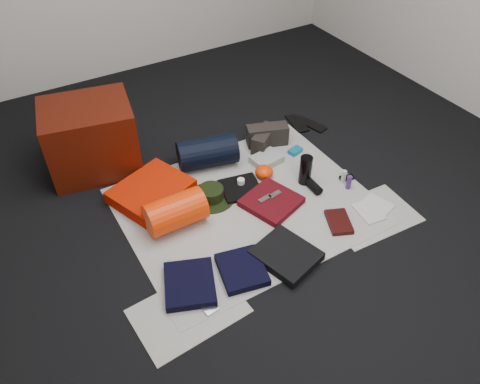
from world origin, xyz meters
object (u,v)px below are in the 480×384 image
compact_camera (306,168)px  paperback_book (339,222)px  navy_duffel (208,152)px  stuff_sack (175,212)px  water_bottle (305,170)px  sleeping_pad (151,191)px  red_cabinet (91,138)px

compact_camera → paperback_book: 0.56m
navy_duffel → stuff_sack: bearing=-122.1°
stuff_sack → compact_camera: stuff_sack is taller
navy_duffel → paperback_book: (0.44, -0.97, -0.10)m
stuff_sack → paperback_book: (0.90, -0.52, -0.09)m
water_bottle → compact_camera: 0.16m
compact_camera → paperback_book: (-0.14, -0.54, -0.00)m
sleeping_pad → compact_camera: 1.12m
compact_camera → water_bottle: bearing=-143.9°
sleeping_pad → navy_duffel: bearing=13.1°
red_cabinet → navy_duffel: (0.71, -0.41, -0.13)m
sleeping_pad → water_bottle: bearing=-22.5°
sleeping_pad → navy_duffel: (0.49, 0.11, 0.07)m
sleeping_pad → red_cabinet: bearing=112.1°
sleeping_pad → compact_camera: sleeping_pad is taller
stuff_sack → paperback_book: size_ratio=1.75×
compact_camera → paperback_book: size_ratio=0.42×
navy_duffel → paperback_book: navy_duffel is taller
stuff_sack → compact_camera: size_ratio=4.14×
compact_camera → sleeping_pad: bearing=152.5°
navy_duffel → water_bottle: bearing=-33.0°
paperback_book → navy_duffel: bearing=137.7°
stuff_sack → compact_camera: bearing=1.1°
stuff_sack → navy_duffel: 0.64m
sleeping_pad → compact_camera: size_ratio=5.41×
navy_duffel → compact_camera: size_ratio=4.71×
red_cabinet → compact_camera: 1.55m
sleeping_pad → water_bottle: 1.07m
red_cabinet → compact_camera: (1.29, -0.83, -0.23)m
navy_duffel → paperback_book: 1.07m
sleeping_pad → stuff_sack: stuff_sack is taller
navy_duffel → compact_camera: (0.58, -0.42, -0.09)m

